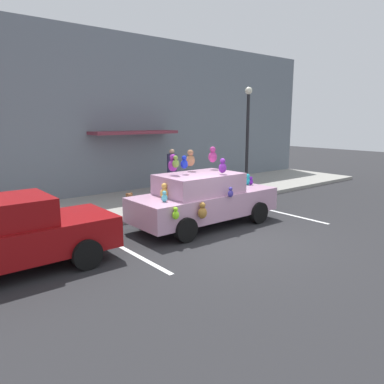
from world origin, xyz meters
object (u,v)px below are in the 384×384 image
(plush_covered_car, at_px, (204,198))
(teddy_bear_on_sidewalk, at_px, (129,203))
(street_lamp_post, at_px, (248,130))
(pedestrian_near_shopfront, at_px, (172,173))

(plush_covered_car, bearing_deg, teddy_bear_on_sidewalk, 115.62)
(street_lamp_post, height_order, pedestrian_near_shopfront, street_lamp_post)
(plush_covered_car, distance_m, street_lamp_post, 4.86)
(teddy_bear_on_sidewalk, relative_size, street_lamp_post, 0.15)
(street_lamp_post, bearing_deg, pedestrian_near_shopfront, 143.95)
(plush_covered_car, distance_m, pedestrian_near_shopfront, 4.11)
(plush_covered_car, bearing_deg, pedestrian_near_shopfront, 66.74)
(plush_covered_car, bearing_deg, street_lamp_post, 26.86)
(teddy_bear_on_sidewalk, bearing_deg, plush_covered_car, -64.38)
(street_lamp_post, relative_size, pedestrian_near_shopfront, 2.31)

